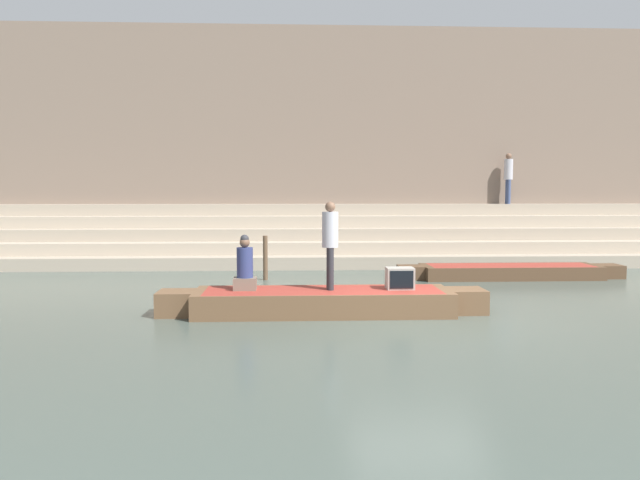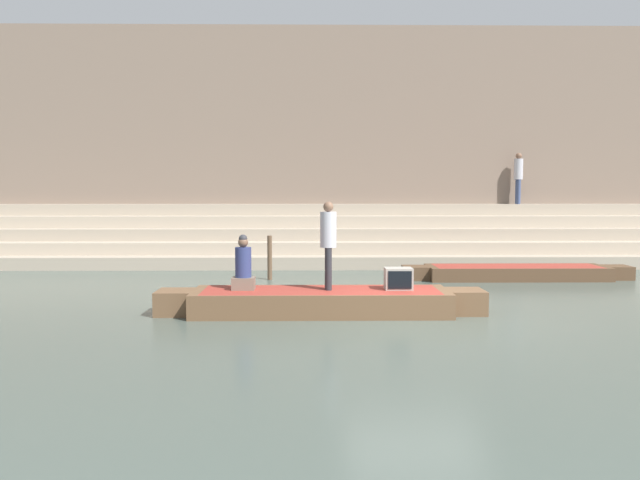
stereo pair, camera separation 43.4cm
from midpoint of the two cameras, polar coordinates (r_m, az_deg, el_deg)
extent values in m
plane|color=#47544C|center=(11.67, 7.95, -7.57)|extent=(120.00, 120.00, 0.00)
cube|color=tan|center=(20.97, 3.14, -1.64)|extent=(36.00, 3.39, 0.40)
cube|color=#B2A28D|center=(21.26, 3.05, -0.48)|extent=(36.00, 2.71, 0.40)
cube|color=tan|center=(21.57, 2.96, 0.64)|extent=(36.00, 2.03, 0.40)
cube|color=#B2A28D|center=(21.88, 2.88, 1.73)|extent=(36.00, 1.36, 0.40)
cube|color=tan|center=(22.21, 2.80, 2.79)|extent=(36.00, 0.68, 0.40)
cube|color=#7F6B5B|center=(23.20, 2.59, 8.70)|extent=(34.20, 1.20, 8.28)
cube|color=#4C4037|center=(22.61, 2.70, -0.93)|extent=(34.20, 0.12, 0.60)
cube|color=brown|center=(12.41, -0.74, -5.68)|extent=(5.06, 1.39, 0.48)
cube|color=#993328|center=(12.38, -0.74, -4.71)|extent=(4.66, 1.29, 0.05)
cube|color=brown|center=(12.84, 12.29, -5.44)|extent=(0.71, 0.77, 0.48)
cube|color=brown|center=(12.65, -13.98, -5.62)|extent=(0.71, 0.77, 0.48)
cylinder|color=olive|center=(13.17, -4.17, -4.49)|extent=(2.81, 0.04, 0.04)
cylinder|color=#28282D|center=(12.47, -0.09, -2.57)|extent=(0.13, 0.13, 0.84)
cylinder|color=#28282D|center=(12.29, -0.05, -2.67)|extent=(0.13, 0.13, 0.84)
cylinder|color=#B2B2BC|center=(12.31, -0.07, 0.96)|extent=(0.32, 0.32, 0.70)
sphere|color=brown|center=(12.29, -0.07, 3.06)|extent=(0.20, 0.20, 0.20)
cube|color=#756656|center=(12.48, -7.86, -3.98)|extent=(0.45, 0.35, 0.25)
cylinder|color=navy|center=(12.43, -7.88, -2.06)|extent=(0.32, 0.32, 0.60)
sphere|color=brown|center=(12.39, -7.90, -0.23)|extent=(0.20, 0.20, 0.20)
sphere|color=#333338|center=(12.39, -7.90, 0.10)|extent=(0.17, 0.17, 0.17)
cube|color=#9E998E|center=(12.55, 6.33, -3.49)|extent=(0.54, 0.40, 0.43)
cube|color=black|center=(12.35, 6.48, -3.63)|extent=(0.46, 0.02, 0.35)
cube|color=brown|center=(18.15, 16.34, -2.81)|extent=(4.92, 1.28, 0.37)
cube|color=#993328|center=(18.13, 16.35, -2.30)|extent=(4.52, 1.18, 0.05)
cube|color=brown|center=(19.24, 24.26, -2.61)|extent=(0.69, 0.70, 0.37)
cube|color=brown|center=(17.44, 7.59, -2.95)|extent=(0.69, 0.70, 0.37)
cylinder|color=brown|center=(17.14, -5.74, -1.64)|extent=(0.13, 0.13, 1.22)
cylinder|color=#3D4C75|center=(23.45, 16.23, 4.26)|extent=(0.13, 0.13, 0.87)
cylinder|color=#3D4C75|center=(23.28, 16.37, 4.25)|extent=(0.13, 0.13, 0.87)
cylinder|color=#B2B2BC|center=(23.38, 16.34, 6.22)|extent=(0.31, 0.31, 0.73)
sphere|color=brown|center=(23.40, 16.36, 7.36)|extent=(0.21, 0.21, 0.21)
camera|label=1|loc=(0.22, -90.92, -0.07)|focal=35.00mm
camera|label=2|loc=(0.22, 89.08, 0.07)|focal=35.00mm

